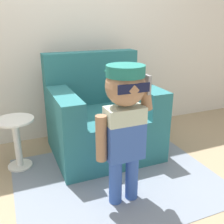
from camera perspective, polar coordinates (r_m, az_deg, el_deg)
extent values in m
plane|color=#998466|center=(2.66, -5.70, -10.36)|extent=(10.00, 10.00, 0.00)
cube|color=silver|center=(3.00, -10.92, 18.87)|extent=(10.00, 0.05, 2.60)
cube|color=#286B70|center=(2.70, -1.88, -4.43)|extent=(1.01, 0.88, 0.45)
cube|color=#286B70|center=(2.86, -4.52, 7.48)|extent=(1.01, 0.18, 0.55)
cube|color=#286B70|center=(2.38, -10.28, 0.95)|extent=(0.20, 0.70, 0.25)
cube|color=#286B70|center=(2.66, 6.91, 3.12)|extent=(0.20, 0.70, 0.25)
cylinder|color=#3356AD|center=(2.02, 0.74, -14.79)|extent=(0.10, 0.10, 0.37)
cylinder|color=#3356AD|center=(2.07, 4.32, -13.92)|extent=(0.10, 0.10, 0.37)
cube|color=#3356AD|center=(1.88, 2.70, -6.22)|extent=(0.27, 0.16, 0.27)
cube|color=#B7C6B2|center=(1.80, 2.80, -0.65)|extent=(0.27, 0.16, 0.12)
sphere|color=#997051|center=(1.74, 2.91, 5.66)|extent=(0.27, 0.27, 0.27)
cylinder|color=#1E7066|center=(1.72, 2.97, 8.97)|extent=(0.26, 0.26, 0.08)
cube|color=#1E7066|center=(1.84, 1.29, 8.80)|extent=(0.16, 0.12, 0.01)
cube|color=#0F1433|center=(1.63, 4.82, 5.12)|extent=(0.22, 0.01, 0.06)
cylinder|color=#997051|center=(1.80, -2.36, -5.77)|extent=(0.08, 0.08, 0.33)
cylinder|color=#997051|center=(1.84, 7.35, 3.29)|extent=(0.11, 0.08, 0.20)
cube|color=gray|center=(1.80, 7.69, 5.94)|extent=(0.02, 0.07, 0.13)
cylinder|color=white|center=(2.68, -19.32, -10.94)|extent=(0.22, 0.22, 0.02)
cylinder|color=white|center=(2.58, -19.88, -6.66)|extent=(0.06, 0.06, 0.47)
cylinder|color=white|center=(2.49, -20.52, -1.66)|extent=(0.34, 0.34, 0.02)
cube|color=gray|center=(2.38, 1.06, -14.14)|extent=(1.71, 1.37, 0.01)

